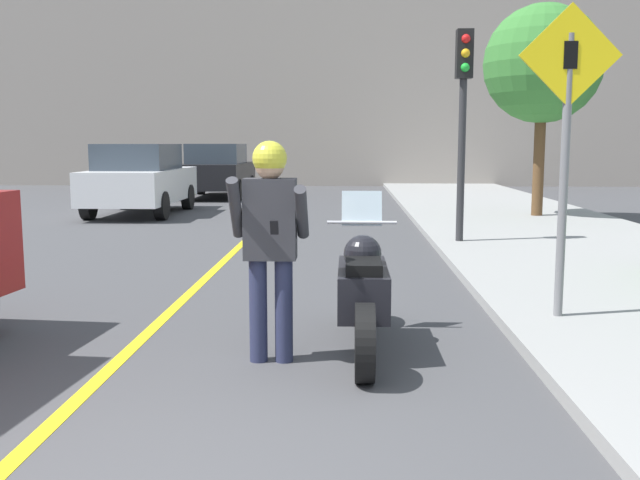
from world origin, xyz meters
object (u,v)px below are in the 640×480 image
object	(u,v)px
parked_car_black	(218,170)
motorcycle	(363,291)
traffic_light	(463,95)
street_tree	(543,65)
crossing_sign	(566,132)
person_biker	(270,228)
parked_car_white	(140,179)

from	to	relation	value
parked_car_black	motorcycle	bearing A→B (deg)	-75.70
motorcycle	parked_car_black	world-z (taller)	parked_car_black
traffic_light	street_tree	xyz separation A→B (m)	(2.36, 4.27, 0.91)
parked_car_black	street_tree	bearing A→B (deg)	-37.79
parked_car_black	crossing_sign	bearing A→B (deg)	-69.04
person_biker	parked_car_black	bearing A→B (deg)	101.69
parked_car_white	motorcycle	bearing A→B (deg)	-65.38
crossing_sign	street_tree	xyz separation A→B (m)	(2.23, 9.37, 1.58)
motorcycle	parked_car_black	distance (m)	17.10
parked_car_white	person_biker	bearing A→B (deg)	-69.16
traffic_light	parked_car_black	world-z (taller)	traffic_light
parked_car_white	parked_car_black	world-z (taller)	same
motorcycle	parked_car_white	bearing A→B (deg)	114.62
person_biker	street_tree	xyz separation A→B (m)	(4.78, 10.51, 2.33)
crossing_sign	parked_car_white	distance (m)	12.48
crossing_sign	motorcycle	bearing A→B (deg)	-157.31
person_biker	crossing_sign	bearing A→B (deg)	24.15
traffic_light	parked_car_white	distance (m)	8.73
traffic_light	parked_car_black	size ratio (longest dim) A/B	0.80
crossing_sign	street_tree	world-z (taller)	street_tree
person_biker	parked_car_black	world-z (taller)	person_biker
parked_car_black	traffic_light	bearing A→B (deg)	-61.00
person_biker	traffic_light	xyz separation A→B (m)	(2.42, 6.25, 1.42)
motorcycle	parked_car_white	xyz separation A→B (m)	(-5.09, 11.10, 0.37)
person_biker	street_tree	world-z (taller)	street_tree
person_biker	parked_car_black	size ratio (longest dim) A/B	0.41
parked_car_white	crossing_sign	bearing A→B (deg)	-56.21
motorcycle	traffic_light	size ratio (longest dim) A/B	0.66
traffic_light	motorcycle	bearing A→B (deg)	-106.20
crossing_sign	traffic_light	size ratio (longest dim) A/B	0.83
motorcycle	traffic_light	distance (m)	6.42
traffic_light	parked_car_white	bearing A→B (deg)	142.39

